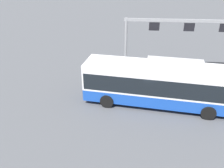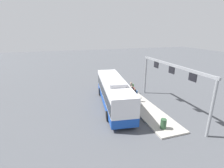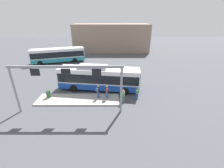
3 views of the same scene
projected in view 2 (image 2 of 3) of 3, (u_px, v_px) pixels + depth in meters
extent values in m
plane|color=#4C4F54|center=(114.00, 106.00, 19.77)|extent=(120.00, 120.00, 0.00)
cube|color=#B2ADA3|center=(147.00, 110.00, 18.49)|extent=(10.00, 2.80, 0.16)
cube|color=#1947AD|center=(114.00, 100.00, 19.53)|extent=(11.21, 3.93, 0.85)
cube|color=silver|center=(114.00, 88.00, 19.11)|extent=(11.21, 3.93, 1.90)
cube|color=black|center=(114.00, 90.00, 19.17)|extent=(11.00, 3.94, 1.20)
cube|color=black|center=(107.00, 77.00, 24.30)|extent=(0.32, 2.11, 1.50)
cube|color=#B7B7BC|center=(115.00, 81.00, 18.00)|extent=(4.04, 2.24, 0.36)
cube|color=orange|center=(107.00, 71.00, 23.98)|extent=(0.35, 1.75, 0.28)
cylinder|color=black|center=(100.00, 92.00, 22.87)|extent=(1.03, 0.43, 1.00)
cylinder|color=black|center=(117.00, 91.00, 23.28)|extent=(1.03, 0.43, 1.00)
cylinder|color=black|center=(108.00, 116.00, 16.34)|extent=(1.03, 0.43, 1.00)
cylinder|color=black|center=(132.00, 114.00, 16.74)|extent=(1.03, 0.43, 1.00)
cylinder|color=#334C8C|center=(121.00, 87.00, 24.86)|extent=(0.33, 0.33, 0.85)
cylinder|color=#476B4C|center=(122.00, 83.00, 24.64)|extent=(0.40, 0.40, 0.60)
sphere|color=brown|center=(122.00, 80.00, 24.52)|extent=(0.22, 0.22, 0.22)
cube|color=#4C8447|center=(123.00, 82.00, 24.66)|extent=(0.31, 0.23, 0.40)
cylinder|color=#334C8C|center=(132.00, 95.00, 21.45)|extent=(0.30, 0.30, 0.85)
cylinder|color=black|center=(132.00, 90.00, 21.23)|extent=(0.37, 0.37, 0.60)
sphere|color=tan|center=(132.00, 87.00, 21.11)|extent=(0.22, 0.22, 0.22)
cube|color=maroon|center=(134.00, 89.00, 21.32)|extent=(0.29, 0.20, 0.40)
cylinder|color=#476B4C|center=(131.00, 90.00, 23.51)|extent=(0.33, 0.33, 0.85)
cylinder|color=gray|center=(131.00, 86.00, 23.28)|extent=(0.40, 0.40, 0.60)
sphere|color=tan|center=(131.00, 83.00, 23.16)|extent=(0.22, 0.22, 0.22)
cube|color=#4C8447|center=(133.00, 85.00, 23.31)|extent=(0.31, 0.23, 0.40)
cylinder|color=#334C8C|center=(134.00, 98.00, 20.46)|extent=(0.37, 0.37, 0.85)
cylinder|color=black|center=(135.00, 93.00, 20.24)|extent=(0.45, 0.45, 0.60)
sphere|color=#9E755B|center=(135.00, 89.00, 20.12)|extent=(0.22, 0.22, 0.22)
cube|color=#335993|center=(137.00, 92.00, 20.20)|extent=(0.33, 0.28, 0.40)
cylinder|color=gray|center=(212.00, 108.00, 13.24)|extent=(0.24, 0.24, 5.20)
cylinder|color=gray|center=(145.00, 75.00, 23.05)|extent=(0.24, 0.24, 5.20)
cube|color=gray|center=(172.00, 65.00, 17.40)|extent=(11.22, 0.20, 0.24)
cube|color=black|center=(193.00, 77.00, 14.87)|extent=(0.90, 0.08, 0.70)
cube|color=black|center=(172.00, 70.00, 17.57)|extent=(0.90, 0.08, 0.70)
cube|color=black|center=(156.00, 65.00, 20.26)|extent=(0.90, 0.08, 0.70)
cylinder|color=#2D5133|center=(163.00, 124.00, 14.77)|extent=(0.52, 0.52, 0.90)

